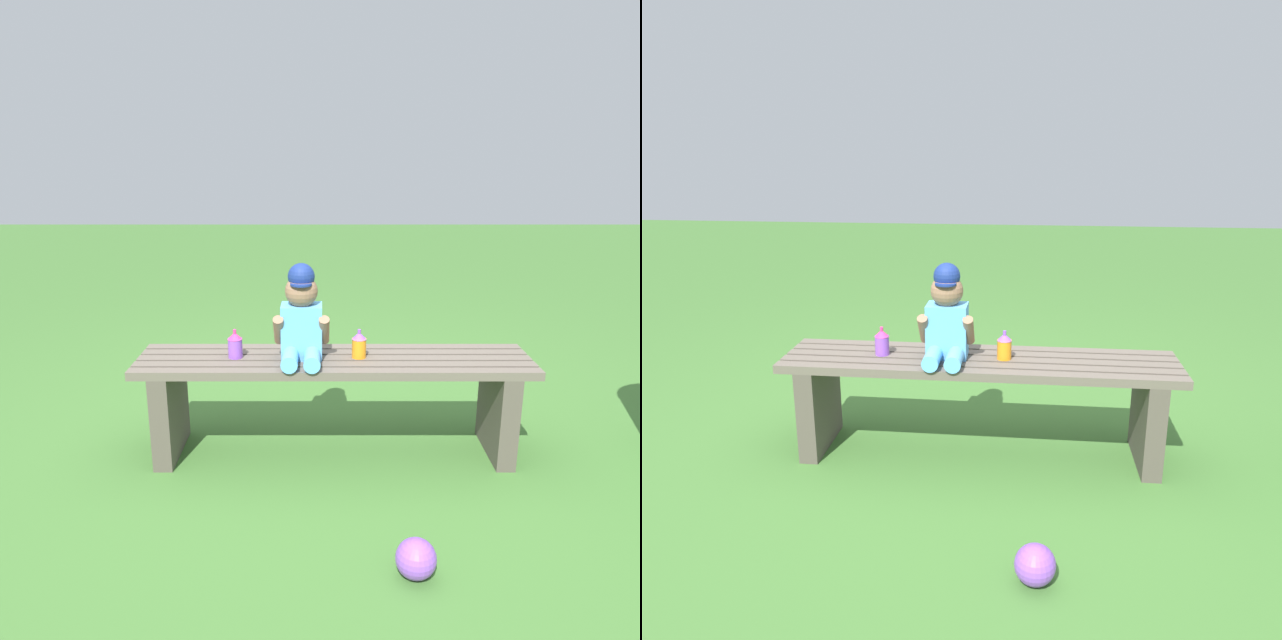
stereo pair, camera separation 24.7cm
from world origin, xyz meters
TOP-DOWN VIEW (x-y plane):
  - ground_plane at (0.00, 0.00)m, footprint 16.00×16.00m
  - park_bench at (0.00, -0.00)m, footprint 1.67×0.36m
  - child_figure at (-0.14, -0.01)m, footprint 0.23×0.27m
  - sippy_cup_left at (-0.42, -0.00)m, footprint 0.06×0.06m
  - sippy_cup_right at (0.10, -0.00)m, footprint 0.06×0.06m
  - toy_ball at (0.24, -0.81)m, footprint 0.13×0.13m

SIDE VIEW (x-z plane):
  - ground_plane at x=0.00m, z-range 0.00..0.00m
  - toy_ball at x=0.24m, z-range 0.00..0.13m
  - park_bench at x=0.00m, z-range 0.08..0.52m
  - sippy_cup_left at x=-0.42m, z-range 0.44..0.56m
  - sippy_cup_right at x=0.10m, z-range 0.44..0.56m
  - child_figure at x=-0.14m, z-range 0.42..0.82m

